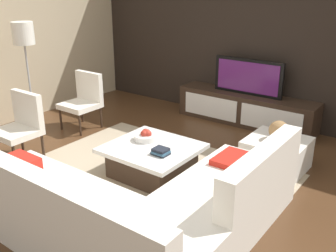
# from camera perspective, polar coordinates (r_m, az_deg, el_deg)

# --- Properties ---
(ground_plane) EXTENTS (14.00, 14.00, 0.00)m
(ground_plane) POSITION_cam_1_polar(r_m,az_deg,el_deg) (4.62, -2.09, -8.00)
(ground_plane) COLOR #4C301C
(feature_wall_back) EXTENTS (6.40, 0.12, 2.80)m
(feature_wall_back) POSITION_cam_1_polar(r_m,az_deg,el_deg) (6.43, 13.26, 12.91)
(feature_wall_back) COLOR black
(feature_wall_back) RESTS_ON ground
(area_rug) EXTENTS (3.08, 2.43, 0.01)m
(area_rug) POSITION_cam_1_polar(r_m,az_deg,el_deg) (4.67, -3.06, -7.59)
(area_rug) COLOR tan
(area_rug) RESTS_ON ground
(media_console) EXTENTS (2.28, 0.49, 0.50)m
(media_console) POSITION_cam_1_polar(r_m,az_deg,el_deg) (6.42, 11.32, 2.46)
(media_console) COLOR #332319
(media_console) RESTS_ON ground
(television) EXTENTS (1.14, 0.06, 0.56)m
(television) POSITION_cam_1_polar(r_m,az_deg,el_deg) (6.27, 11.66, 7.07)
(television) COLOR black
(television) RESTS_ON media_console
(sectional_couch) EXTENTS (2.53, 2.29, 0.83)m
(sectional_couch) POSITION_cam_1_polar(r_m,az_deg,el_deg) (3.59, -4.76, -12.01)
(sectional_couch) COLOR white
(sectional_couch) RESTS_ON ground
(coffee_table) EXTENTS (1.02, 0.95, 0.38)m
(coffee_table) POSITION_cam_1_polar(r_m,az_deg,el_deg) (4.65, -2.32, -5.00)
(coffee_table) COLOR #332319
(coffee_table) RESTS_ON ground
(accent_chair_near) EXTENTS (0.55, 0.50, 0.87)m
(accent_chair_near) POSITION_cam_1_polar(r_m,az_deg,el_deg) (5.36, -20.72, 0.52)
(accent_chair_near) COLOR #332319
(accent_chair_near) RESTS_ON ground
(floor_lamp) EXTENTS (0.31, 0.31, 1.66)m
(floor_lamp) POSITION_cam_1_polar(r_m,az_deg,el_deg) (6.09, -20.37, 11.62)
(floor_lamp) COLOR #A5A5AA
(floor_lamp) RESTS_ON ground
(ottoman) EXTENTS (0.70, 0.70, 0.40)m
(ottoman) POSITION_cam_1_polar(r_m,az_deg,el_deg) (4.97, 15.58, -4.06)
(ottoman) COLOR white
(ottoman) RESTS_ON ground
(fruit_bowl) EXTENTS (0.28, 0.28, 0.13)m
(fruit_bowl) POSITION_cam_1_polar(r_m,az_deg,el_deg) (4.74, -3.29, -1.45)
(fruit_bowl) COLOR silver
(fruit_bowl) RESTS_ON coffee_table
(accent_chair_far) EXTENTS (0.53, 0.52, 0.87)m
(accent_chair_far) POSITION_cam_1_polar(r_m,az_deg,el_deg) (6.22, -12.21, 4.13)
(accent_chair_far) COLOR #332319
(accent_chair_far) RESTS_ON ground
(decorative_ball) EXTENTS (0.24, 0.24, 0.24)m
(decorative_ball) POSITION_cam_1_polar(r_m,az_deg,el_deg) (4.85, 15.94, -0.62)
(decorative_ball) COLOR #997247
(decorative_ball) RESTS_ON ottoman
(book_stack) EXTENTS (0.19, 0.16, 0.07)m
(book_stack) POSITION_cam_1_polar(r_m,az_deg,el_deg) (4.35, -1.09, -3.77)
(book_stack) COLOR #1E232D
(book_stack) RESTS_ON coffee_table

